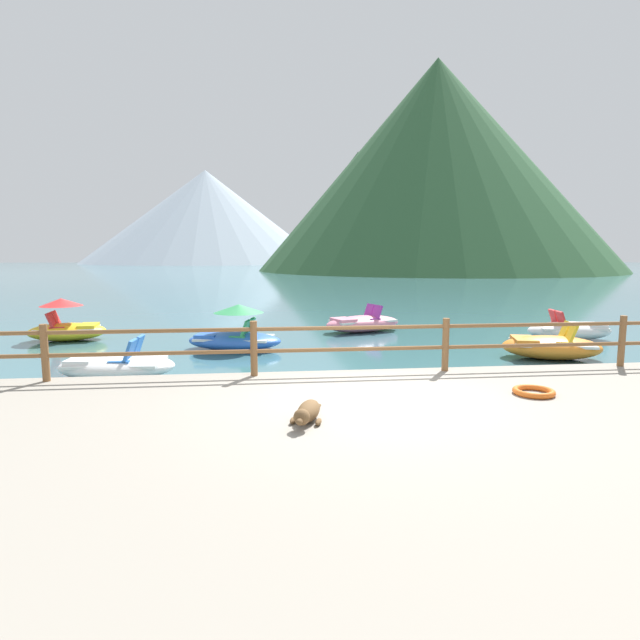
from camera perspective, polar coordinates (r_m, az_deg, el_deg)
ground_plane at (r=47.27m, az=-4.60°, el=4.36°), size 200.00×200.00×0.00m
promenade_dock at (r=5.70m, az=10.31°, el=-16.46°), size 28.00×8.00×0.40m
dock_railing at (r=9.00m, az=3.54°, el=-2.35°), size 23.92×0.12×0.95m
dog_resting at (r=6.52m, az=-1.41°, el=-10.19°), size 0.49×1.04×0.26m
life_ring at (r=8.38m, az=22.62°, el=-7.33°), size 0.61×0.61×0.09m
pedal_boat_0 at (r=16.48m, az=4.75°, el=-0.34°), size 2.83×1.96×0.86m
pedal_boat_1 at (r=13.57m, az=-9.42°, el=-1.62°), size 2.69×1.88×1.19m
pedal_boat_2 at (r=16.46m, az=-26.30°, el=-0.64°), size 2.25×1.46×1.22m
pedal_boat_3 at (r=16.53m, az=25.93°, el=-1.02°), size 2.50×1.45×0.87m
pedal_boat_4 at (r=13.43m, az=24.22°, el=-2.70°), size 2.54×1.91×0.88m
pedal_boat_5 at (r=11.12m, az=-21.64°, el=-4.73°), size 2.36×1.43×0.83m
cliff_headland at (r=79.36m, az=11.31°, el=15.61°), size 51.08×51.08×29.84m
distant_peak at (r=137.66m, az=-12.49°, el=11.09°), size 61.80×61.80×23.47m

